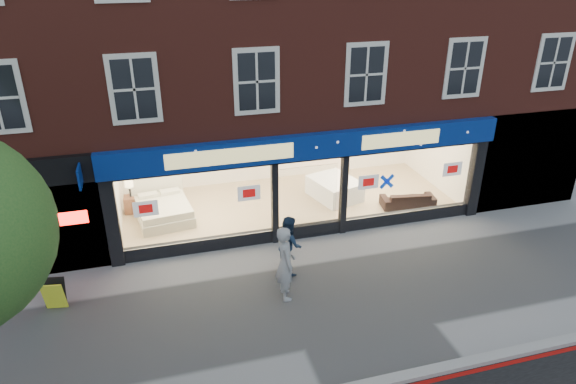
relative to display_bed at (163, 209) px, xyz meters
name	(u,v)px	position (x,y,z in m)	size (l,w,h in m)	color
ground	(346,295)	(4.14, -5.26, -0.42)	(120.00, 120.00, 0.00)	gray
kerb_stone	(400,378)	(4.14, -8.16, -0.36)	(60.00, 0.25, 0.12)	gray
showroom_floor	(289,203)	(4.14, -0.01, -0.37)	(11.00, 4.50, 0.10)	tan
display_bed	(163,209)	(0.00, 0.00, 0.00)	(1.88, 2.19, 1.12)	beige
bedside_table	(132,204)	(-0.96, 0.69, -0.04)	(0.45, 0.45, 0.55)	brown
mattress_stack	(334,188)	(5.74, -0.05, 0.01)	(1.73, 1.98, 0.66)	white
sofa	(408,199)	(7.84, -1.36, -0.06)	(1.76, 0.69, 0.51)	black
a_board	(55,294)	(-2.75, -3.82, -0.03)	(0.50, 0.32, 0.77)	yellow
pedestrian_grey	(285,263)	(2.68, -4.86, 0.56)	(0.71, 0.47, 1.94)	#929499
pedestrian_blue	(289,244)	(3.07, -3.78, 0.39)	(0.79, 0.61, 1.62)	#172842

